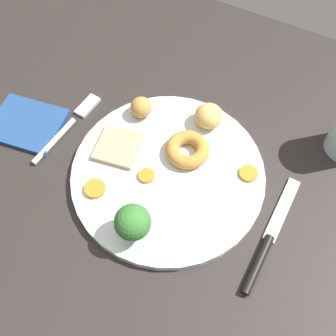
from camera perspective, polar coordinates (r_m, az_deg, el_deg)
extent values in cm
cube|color=#2B2623|center=(57.96, -3.03, -2.76)|extent=(120.00, 84.00, 3.60)
cylinder|color=white|center=(56.05, 0.00, -0.86)|extent=(28.12, 28.12, 1.40)
cube|color=tan|center=(57.64, -7.43, 3.15)|extent=(7.17, 7.20, 0.80)
torus|color=#C68938|center=(56.21, 2.91, 2.75)|extent=(6.51, 6.51, 2.06)
ellipsoid|color=#BC8C42|center=(60.16, -4.02, 8.99)|extent=(4.61, 4.63, 3.14)
ellipsoid|color=#D8B260|center=(59.11, 6.09, 7.70)|extent=(5.80, 5.81, 3.46)
cylinder|color=orange|center=(54.90, -2.60, -1.04)|extent=(2.35, 2.35, 0.55)
cylinder|color=orange|center=(56.19, 11.86, -0.79)|extent=(2.68, 2.68, 0.50)
cylinder|color=orange|center=(54.73, -10.79, -3.02)|extent=(2.97, 2.97, 0.67)
cylinder|color=#8CB766|center=(50.83, -5.04, -9.12)|extent=(1.63, 1.63, 1.96)
sphere|color=#387A33|center=(48.37, -5.28, -8.02)|extent=(4.74, 4.74, 4.74)
cylinder|color=silver|center=(61.92, -16.55, 3.90)|extent=(1.70, 9.54, 0.90)
cube|color=silver|center=(64.97, -11.86, 9.02)|extent=(2.37, 4.65, 0.60)
cylinder|color=black|center=(52.39, 13.21, -13.74)|extent=(1.46, 8.53, 1.20)
cube|color=silver|center=(56.42, 16.58, -5.92)|extent=(2.02, 10.55, 0.40)
cube|color=navy|center=(65.15, -20.43, 5.95)|extent=(12.27, 10.61, 0.80)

